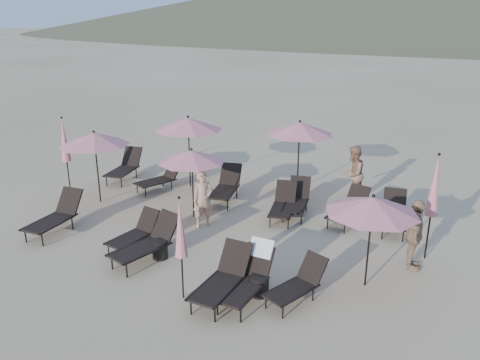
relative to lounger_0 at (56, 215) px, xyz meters
The scene contains 27 objects.
ground 4.79m from the lounger_0, ahead, with size 800.00×800.00×0.00m, color #D6BA8C.
lounger_0 is the anchor object (origin of this frame).
lounger_1 2.51m from the lounger_0, ahead, with size 0.70×1.53×0.85m.
lounger_2 3.23m from the lounger_0, ahead, with size 1.05×1.89×1.03m.
lounger_3 5.67m from the lounger_0, ahead, with size 0.69×1.74×0.99m.
lounger_4 6.10m from the lounger_0, ahead, with size 0.65×1.70×1.06m.
lounger_5 7.03m from the lounger_0, ahead, with size 1.01×1.57×0.84m.
lounger_6 4.58m from the lounger_0, 107.89° to the left, with size 1.09×1.93×1.04m.
lounger_7 4.08m from the lounger_0, 83.96° to the left, with size 1.13×1.77×0.95m.
lounger_8 5.13m from the lounger_0, 55.84° to the left, with size 1.11×1.92×1.04m.
lounger_9 6.34m from the lounger_0, 36.98° to the left, with size 1.02×1.73×0.94m.
lounger_10 8.13m from the lounger_0, 32.66° to the left, with size 0.90×1.72×0.94m.
lounger_11 9.24m from the lounger_0, 29.44° to the left, with size 0.93×1.76×0.96m.
lounger_12 6.82m from the lounger_0, 39.20° to the left, with size 0.98×1.77×0.96m.
umbrella_open_0 2.81m from the lounger_0, 105.09° to the left, with size 2.16×2.16×2.33m.
umbrella_open_1 4.02m from the lounger_0, 44.30° to the left, with size 1.94×1.94×2.09m.
umbrella_open_2 8.33m from the lounger_0, ahead, with size 1.97×1.97×2.12m.
umbrella_open_3 5.28m from the lounger_0, 77.43° to the left, with size 2.32×2.32×2.50m.
umbrella_open_4 7.89m from the lounger_0, 53.83° to the left, with size 2.26×2.26×2.44m.
umbrella_closed_0 5.13m from the lounger_0, 12.09° to the right, with size 0.26×0.26×2.26m.
umbrella_closed_1 9.72m from the lounger_0, 19.11° to the left, with size 0.31×0.31×2.66m.
umbrella_closed_2 3.47m from the lounger_0, 131.39° to the left, with size 0.30×0.30×2.58m.
side_table_0 3.43m from the lounger_0, ahead, with size 0.38×0.38×0.47m, color black.
side_table_1 6.26m from the lounger_0, ahead, with size 0.41×0.41×0.43m, color black.
beachgoer_a 4.01m from the lounger_0, 33.61° to the left, with size 0.59×0.38×1.61m, color tan.
beachgoer_b 8.91m from the lounger_0, 43.74° to the left, with size 0.87×0.68×1.79m, color #A26F53.
beachgoer_c 9.21m from the lounger_0, 15.66° to the left, with size 1.00×0.41×1.70m, color tan.
Camera 1 is at (5.18, -7.82, 5.45)m, focal length 35.00 mm.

